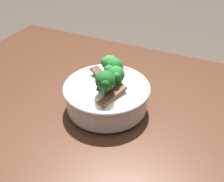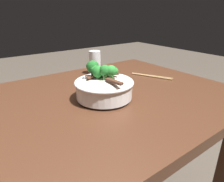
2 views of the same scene
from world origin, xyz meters
name	(u,v)px [view 1 (image 1 of 2)]	position (x,y,z in m)	size (l,w,h in m)	color
dining_table	(105,147)	(0.00, 0.00, 0.68)	(1.11, 0.81, 0.80)	#472819
rice_bowl	(107,92)	(0.00, -0.03, 0.85)	(0.22, 0.22, 0.14)	white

